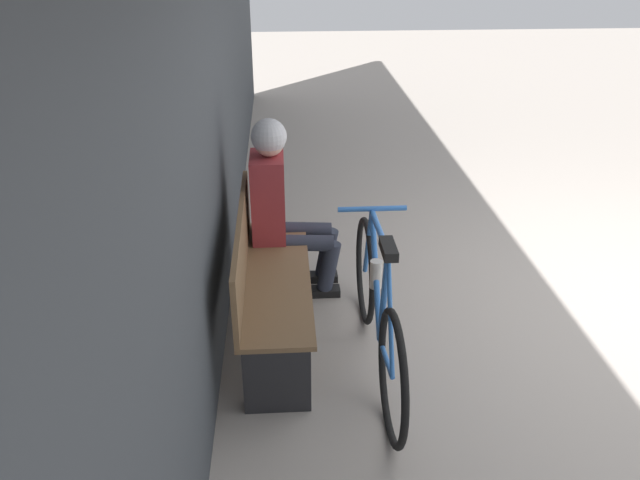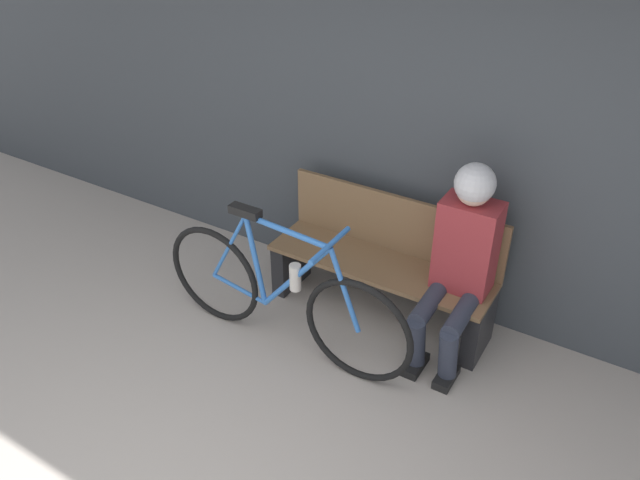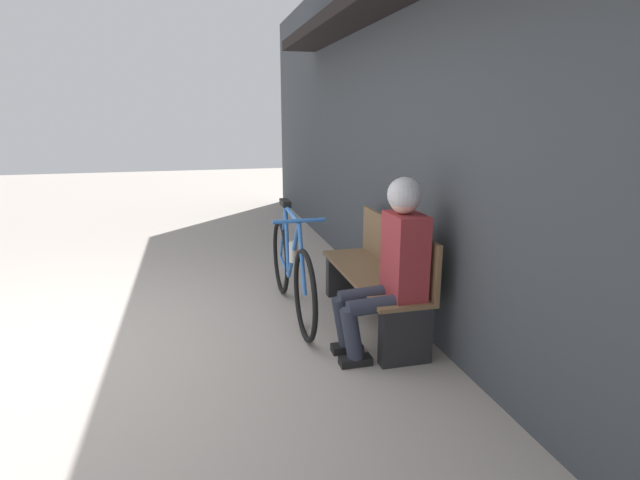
# 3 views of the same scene
# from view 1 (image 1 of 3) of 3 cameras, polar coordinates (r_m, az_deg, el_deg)

# --- Properties ---
(ground_plane) EXTENTS (24.00, 24.00, 0.00)m
(ground_plane) POSITION_cam_1_polar(r_m,az_deg,el_deg) (4.68, 25.93, -6.09)
(ground_plane) COLOR #ADA399
(storefront_wall) EXTENTS (12.00, 0.56, 3.20)m
(storefront_wall) POSITION_cam_1_polar(r_m,az_deg,el_deg) (3.46, -11.15, 15.15)
(storefront_wall) COLOR #3D4247
(storefront_wall) RESTS_ON ground_plane
(park_bench_near) EXTENTS (1.48, 0.42, 0.83)m
(park_bench_near) POSITION_cam_1_polar(r_m,az_deg,el_deg) (3.85, -4.85, -3.85)
(park_bench_near) COLOR brown
(park_bench_near) RESTS_ON ground_plane
(bicycle) EXTENTS (1.75, 0.40, 0.93)m
(bicycle) POSITION_cam_1_polar(r_m,az_deg,el_deg) (3.56, 5.25, -6.49)
(bicycle) COLOR black
(bicycle) RESTS_ON ground_plane
(person_seated) EXTENTS (0.34, 0.59, 1.25)m
(person_seated) POSITION_cam_1_polar(r_m,az_deg,el_deg) (4.17, -3.62, 3.88)
(person_seated) COLOR #2D3342
(person_seated) RESTS_ON ground_plane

